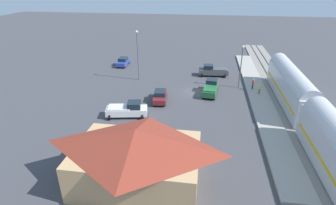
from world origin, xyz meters
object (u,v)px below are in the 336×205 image
(sedan_maroon, at_px, (160,96))
(light_pole_lot_center, at_px, (138,50))
(sedan_blue, at_px, (123,62))
(pickup_charcoal, at_px, (213,71))
(light_pole_near_platform, at_px, (241,62))
(pickup_green, at_px, (211,88))
(pickup_white, at_px, (128,110))
(pedestrian_waiting_far, at_px, (260,88))
(station_building, at_px, (137,156))
(pedestrian_on_platform, at_px, (253,83))

(sedan_maroon, bearing_deg, light_pole_lot_center, -57.64)
(light_pole_lot_center, bearing_deg, sedan_blue, -55.66)
(pickup_charcoal, distance_m, light_pole_near_platform, 7.79)
(sedan_maroon, bearing_deg, pickup_charcoal, -121.59)
(pickup_green, bearing_deg, light_pole_near_platform, -144.12)
(sedan_maroon, height_order, sedan_blue, same)
(pickup_white, bearing_deg, pedestrian_waiting_far, -152.04)
(station_building, distance_m, pickup_green, 22.57)
(station_building, relative_size, pickup_green, 2.08)
(pedestrian_waiting_far, bearing_deg, pickup_charcoal, -49.40)
(pickup_white, bearing_deg, sedan_blue, -71.30)
(pickup_green, bearing_deg, pedestrian_waiting_far, -177.22)
(station_building, height_order, pedestrian_on_platform, station_building)
(pickup_green, bearing_deg, sedan_maroon, 28.20)
(pickup_green, height_order, light_pole_near_platform, light_pole_near_platform)
(sedan_maroon, bearing_deg, station_building, 93.43)
(pickup_charcoal, bearing_deg, pedestrian_on_platform, 135.60)
(pickup_white, distance_m, light_pole_lot_center, 14.95)
(station_building, distance_m, pedestrian_on_platform, 27.49)
(sedan_maroon, xyz_separation_m, light_pole_near_platform, (-12.25, -7.45, 3.70))
(station_building, height_order, light_pole_lot_center, light_pole_lot_center)
(pedestrian_on_platform, height_order, pickup_white, pickup_white)
(pedestrian_waiting_far, xyz_separation_m, pickup_green, (7.59, 0.37, -0.25))
(sedan_blue, bearing_deg, station_building, 109.33)
(pedestrian_waiting_far, bearing_deg, light_pole_near_platform, -46.56)
(station_building, relative_size, pickup_white, 2.06)
(station_building, distance_m, pickup_charcoal, 31.16)
(pickup_green, height_order, light_pole_lot_center, light_pole_lot_center)
(pedestrian_waiting_far, distance_m, pickup_green, 7.61)
(sedan_blue, relative_size, pickup_white, 0.80)
(station_building, bearing_deg, sedan_blue, -70.67)
(sedan_blue, xyz_separation_m, light_pole_lot_center, (-5.42, 7.94, 4.61))
(pickup_charcoal, bearing_deg, light_pole_near_platform, 128.88)
(pedestrian_waiting_far, height_order, light_pole_near_platform, light_pole_near_platform)
(pickup_charcoal, xyz_separation_m, light_pole_near_platform, (-4.35, 5.39, 3.55))
(sedan_blue, bearing_deg, pedestrian_waiting_far, 154.91)
(pickup_white, height_order, light_pole_near_platform, light_pole_near_platform)
(pickup_white, height_order, light_pole_lot_center, light_pole_lot_center)
(pickup_white, xyz_separation_m, light_pole_lot_center, (2.04, -14.12, 4.46))
(sedan_blue, bearing_deg, pickup_white, 108.70)
(light_pole_near_platform, xyz_separation_m, light_pole_lot_center, (17.74, -1.22, 0.91))
(pickup_charcoal, xyz_separation_m, sedan_blue, (18.81, -3.76, -0.15))
(pickup_charcoal, bearing_deg, pickup_white, 58.20)
(pickup_green, relative_size, light_pole_near_platform, 0.78)
(pickup_white, bearing_deg, light_pole_near_platform, -140.58)
(sedan_maroon, bearing_deg, pickup_white, 57.69)
(pickup_green, relative_size, sedan_blue, 1.23)
(pedestrian_waiting_far, distance_m, pickup_white, 21.03)
(station_building, height_order, sedan_maroon, station_building)
(pickup_charcoal, height_order, pickup_green, same)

